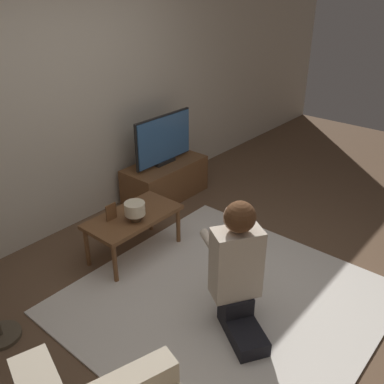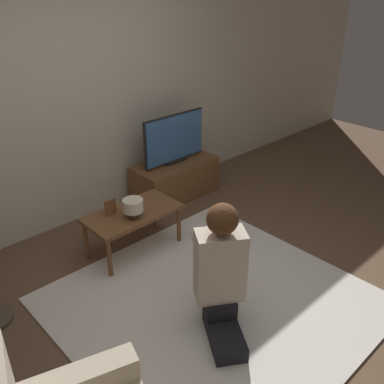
# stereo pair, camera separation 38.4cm
# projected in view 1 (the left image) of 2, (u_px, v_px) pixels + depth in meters

# --- Properties ---
(ground_plane) EXTENTS (10.00, 10.00, 0.00)m
(ground_plane) POSITION_uv_depth(u_px,v_px,m) (225.00, 301.00, 3.40)
(ground_plane) COLOR brown
(wall_back) EXTENTS (10.00, 0.06, 2.60)m
(wall_back) POSITION_uv_depth(u_px,v_px,m) (60.00, 99.00, 3.92)
(wall_back) COLOR beige
(wall_back) RESTS_ON ground_plane
(rug) EXTENTS (2.22, 2.18, 0.02)m
(rug) POSITION_uv_depth(u_px,v_px,m) (225.00, 300.00, 3.40)
(rug) COLOR silver
(rug) RESTS_ON ground_plane
(tv_stand) EXTENTS (0.97, 0.47, 0.42)m
(tv_stand) POSITION_uv_depth(u_px,v_px,m) (165.00, 180.00, 4.90)
(tv_stand) COLOR brown
(tv_stand) RESTS_ON ground_plane
(tv) EXTENTS (0.82, 0.08, 0.55)m
(tv) POSITION_uv_depth(u_px,v_px,m) (164.00, 140.00, 4.68)
(tv) COLOR black
(tv) RESTS_ON tv_stand
(coffee_table) EXTENTS (0.86, 0.45, 0.41)m
(coffee_table) POSITION_uv_depth(u_px,v_px,m) (133.00, 220.00, 3.82)
(coffee_table) COLOR brown
(coffee_table) RESTS_ON ground_plane
(person_kneeling) EXTENTS (0.64, 0.81, 1.00)m
(person_kneeling) POSITION_uv_depth(u_px,v_px,m) (237.00, 265.00, 2.96)
(person_kneeling) COLOR black
(person_kneeling) RESTS_ON rug
(picture_frame) EXTENTS (0.11, 0.01, 0.15)m
(picture_frame) POSITION_uv_depth(u_px,v_px,m) (111.00, 212.00, 3.69)
(picture_frame) COLOR brown
(picture_frame) RESTS_ON coffee_table
(table_lamp) EXTENTS (0.18, 0.18, 0.17)m
(table_lamp) POSITION_uv_depth(u_px,v_px,m) (135.00, 210.00, 3.67)
(table_lamp) COLOR #4C3823
(table_lamp) RESTS_ON coffee_table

